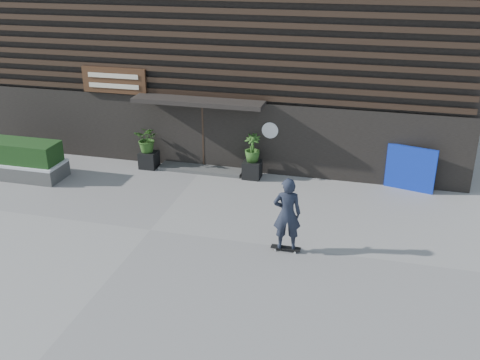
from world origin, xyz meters
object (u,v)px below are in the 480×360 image
(planter_pot_left, at_px, (149,160))
(blue_tarp, at_px, (411,169))
(skateboarder, at_px, (287,214))
(raised_bed, at_px, (16,169))
(planter_pot_right, at_px, (252,170))

(planter_pot_left, xyz_separation_m, blue_tarp, (8.98, 0.30, 0.44))
(planter_pot_left, height_order, skateboarder, skateboarder)
(planter_pot_left, xyz_separation_m, raised_bed, (-4.17, -1.87, -0.05))
(raised_bed, height_order, blue_tarp, blue_tarp)
(blue_tarp, relative_size, skateboarder, 0.76)
(planter_pot_right, distance_m, raised_bed, 8.19)
(raised_bed, distance_m, blue_tarp, 13.34)
(planter_pot_right, height_order, skateboarder, skateboarder)
(raised_bed, bearing_deg, planter_pot_right, 13.20)
(raised_bed, xyz_separation_m, blue_tarp, (13.15, 2.17, 0.49))
(planter_pot_right, distance_m, blue_tarp, 5.21)
(skateboarder, bearing_deg, blue_tarp, 56.71)
(planter_pot_left, relative_size, skateboarder, 0.29)
(planter_pot_left, distance_m, raised_bed, 4.57)
(blue_tarp, xyz_separation_m, skateboarder, (-3.20, -4.87, 0.33))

